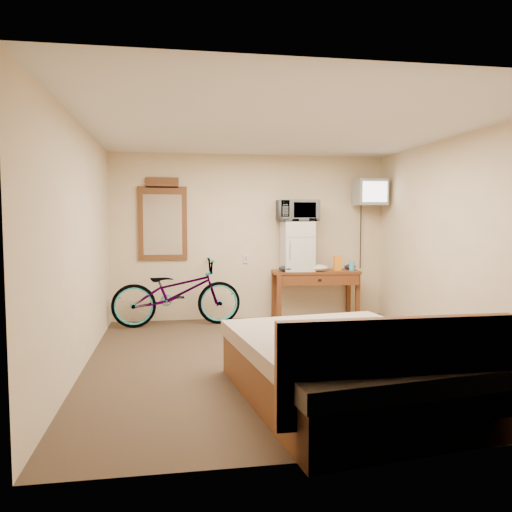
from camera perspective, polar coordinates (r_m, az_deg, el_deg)
name	(u,v)px	position (r m, az deg, el deg)	size (l,w,h in m)	color
room	(283,245)	(5.39, 3.13, 1.23)	(4.60, 4.64, 2.50)	#452F22
desk	(316,279)	(7.61, 6.86, -2.59)	(1.35, 0.63, 0.75)	brown
mini_fridge	(297,246)	(7.54, 4.74, 1.13)	(0.45, 0.45, 0.74)	silver
microwave	(297,211)	(7.53, 4.76, 5.18)	(0.59, 0.40, 0.32)	silver
snack_bag	(338,263)	(7.67, 9.30, -0.80)	(0.11, 0.07, 0.22)	orange
blue_cup	(352,266)	(7.72, 10.89, -1.09)	(0.08, 0.08, 0.14)	#42B9E3
cloth_cream	(318,268)	(7.52, 7.07, -1.35)	(0.33, 0.25, 0.10)	white
cloth_dark_a	(287,268)	(7.40, 3.59, -1.44)	(0.25, 0.19, 0.10)	black
cloth_dark_b	(350,267)	(7.84, 10.69, -1.23)	(0.18, 0.15, 0.08)	black
crt_television	(370,192)	(7.87, 12.89, 7.10)	(0.46, 0.57, 0.40)	black
wall_mirror	(163,220)	(7.53, -10.63, 4.04)	(0.72, 0.04, 1.22)	brown
bicycle	(177,292)	(7.24, -9.02, -4.13)	(0.64, 1.83, 0.96)	black
bed	(349,369)	(4.33, 10.62, -12.54)	(1.95, 2.41, 0.90)	brown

